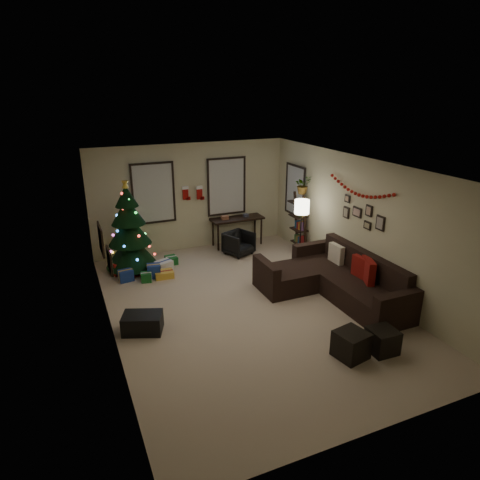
% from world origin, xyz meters
% --- Properties ---
extents(floor, '(7.00, 7.00, 0.00)m').
position_xyz_m(floor, '(0.00, 0.00, 0.00)').
color(floor, '#BDA78F').
rests_on(floor, ground).
extents(ceiling, '(7.00, 7.00, 0.00)m').
position_xyz_m(ceiling, '(0.00, 0.00, 2.70)').
color(ceiling, white).
rests_on(ceiling, floor).
extents(wall_back, '(5.00, 0.00, 5.00)m').
position_xyz_m(wall_back, '(0.00, 3.50, 1.35)').
color(wall_back, beige).
rests_on(wall_back, floor).
extents(wall_front, '(5.00, 0.00, 5.00)m').
position_xyz_m(wall_front, '(0.00, -3.50, 1.35)').
color(wall_front, beige).
rests_on(wall_front, floor).
extents(wall_left, '(0.00, 7.00, 7.00)m').
position_xyz_m(wall_left, '(-2.50, 0.00, 1.35)').
color(wall_left, beige).
rests_on(wall_left, floor).
extents(wall_right, '(0.00, 7.00, 7.00)m').
position_xyz_m(wall_right, '(2.50, 0.00, 1.35)').
color(wall_right, beige).
rests_on(wall_right, floor).
extents(window_back_left, '(1.05, 0.06, 1.50)m').
position_xyz_m(window_back_left, '(-0.95, 3.47, 1.55)').
color(window_back_left, '#728CB2').
rests_on(window_back_left, wall_back).
extents(window_back_right, '(1.05, 0.06, 1.50)m').
position_xyz_m(window_back_right, '(0.95, 3.47, 1.55)').
color(window_back_right, '#728CB2').
rests_on(window_back_right, wall_back).
extents(window_right_wall, '(0.06, 0.90, 1.30)m').
position_xyz_m(window_right_wall, '(2.47, 2.55, 1.50)').
color(window_right_wall, '#728CB2').
rests_on(window_right_wall, wall_right).
extents(christmas_tree, '(1.16, 1.16, 2.15)m').
position_xyz_m(christmas_tree, '(-1.71, 2.67, 0.89)').
color(christmas_tree, black).
rests_on(christmas_tree, floor).
extents(presents, '(1.50, 1.01, 0.30)m').
position_xyz_m(presents, '(-1.41, 2.23, 0.12)').
color(presents, navy).
rests_on(presents, floor).
extents(sofa, '(2.00, 2.90, 0.90)m').
position_xyz_m(sofa, '(1.82, -0.20, 0.29)').
color(sofa, black).
rests_on(sofa, floor).
extents(pillow_red_a, '(0.32, 0.52, 0.50)m').
position_xyz_m(pillow_red_a, '(2.21, -0.72, 0.64)').
color(pillow_red_a, maroon).
rests_on(pillow_red_a, sofa).
extents(pillow_red_b, '(0.14, 0.43, 0.43)m').
position_xyz_m(pillow_red_b, '(2.21, -0.50, 0.64)').
color(pillow_red_b, maroon).
rests_on(pillow_red_b, sofa).
extents(pillow_cream, '(0.13, 0.41, 0.41)m').
position_xyz_m(pillow_cream, '(2.21, 0.32, 0.63)').
color(pillow_cream, beige).
rests_on(pillow_cream, sofa).
extents(ottoman_near, '(0.53, 0.53, 0.43)m').
position_xyz_m(ottoman_near, '(0.82, -2.10, 0.22)').
color(ottoman_near, black).
rests_on(ottoman_near, floor).
extents(ottoman_far, '(0.43, 0.43, 0.39)m').
position_xyz_m(ottoman_far, '(1.36, -2.18, 0.20)').
color(ottoman_far, black).
rests_on(ottoman_far, floor).
extents(desk, '(1.39, 0.50, 0.75)m').
position_xyz_m(desk, '(1.15, 3.22, 0.66)').
color(desk, black).
rests_on(desk, floor).
extents(desk_chair, '(0.73, 0.71, 0.58)m').
position_xyz_m(desk_chair, '(0.92, 2.57, 0.29)').
color(desk_chair, black).
rests_on(desk_chair, floor).
extents(bookshelf, '(0.30, 0.47, 1.57)m').
position_xyz_m(bookshelf, '(2.30, 1.99, 0.76)').
color(bookshelf, black).
rests_on(bookshelf, floor).
extents(potted_plant, '(0.55, 0.49, 0.56)m').
position_xyz_m(potted_plant, '(2.30, 1.94, 1.85)').
color(potted_plant, '#4C4C4C').
rests_on(potted_plant, bookshelf).
extents(floor_lamp, '(0.33, 0.33, 1.59)m').
position_xyz_m(floor_lamp, '(1.95, 1.36, 1.32)').
color(floor_lamp, black).
rests_on(floor_lamp, floor).
extents(art_map, '(0.04, 0.60, 0.50)m').
position_xyz_m(art_map, '(-2.48, 0.70, 1.50)').
color(art_map, black).
rests_on(art_map, wall_left).
extents(art_abstract, '(0.04, 0.45, 0.35)m').
position_xyz_m(art_abstract, '(-2.48, -0.49, 1.56)').
color(art_abstract, black).
rests_on(art_abstract, wall_left).
extents(gallery, '(0.03, 1.25, 0.54)m').
position_xyz_m(gallery, '(2.48, -0.07, 1.57)').
color(gallery, black).
rests_on(gallery, wall_right).
extents(garland, '(0.08, 1.90, 0.30)m').
position_xyz_m(garland, '(2.45, 0.06, 2.07)').
color(garland, '#A5140C').
rests_on(garland, wall_right).
extents(stocking_left, '(0.20, 0.05, 0.36)m').
position_xyz_m(stocking_left, '(-0.14, 3.46, 1.49)').
color(stocking_left, '#990F0C').
rests_on(stocking_left, wall_back).
extents(stocking_right, '(0.20, 0.05, 0.36)m').
position_xyz_m(stocking_right, '(0.19, 3.35, 1.49)').
color(stocking_right, '#990F0C').
rests_on(stocking_right, wall_back).
extents(storage_bin, '(0.78, 0.65, 0.33)m').
position_xyz_m(storage_bin, '(-2.02, -0.09, 0.17)').
color(storage_bin, black).
rests_on(storage_bin, floor).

